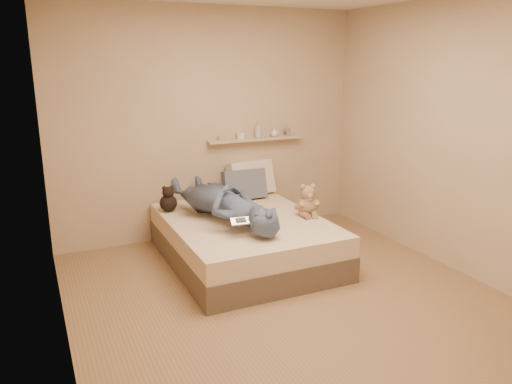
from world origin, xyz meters
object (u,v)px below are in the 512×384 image
person (223,202)px  wall_shelf (256,139)px  teddy_bear (307,202)px  pillow_grey (244,185)px  dark_plush (168,200)px  pillow_cream (251,178)px  game_console (241,221)px  bed (245,240)px

person → wall_shelf: (0.76, 0.85, 0.46)m
teddy_bear → pillow_grey: bearing=111.3°
teddy_bear → dark_plush: size_ratio=1.19×
teddy_bear → pillow_grey: 0.92m
dark_plush → pillow_cream: 1.11m
pillow_grey → wall_shelf: 0.58m
teddy_bear → person: bearing=164.9°
dark_plush → game_console: bearing=-70.5°
pillow_grey → game_console: bearing=-115.0°
bed → pillow_grey: pillow_grey is taller
pillow_cream → teddy_bear: bearing=-79.4°
bed → game_console: (-0.25, -0.49, 0.39)m
pillow_grey → wall_shelf: (0.25, 0.22, 0.48)m
pillow_grey → person: bearing=-128.5°
wall_shelf → dark_plush: bearing=-164.1°
pillow_grey → pillow_cream: bearing=43.5°
pillow_cream → bed: bearing=-118.3°
teddy_bear → dark_plush: (-1.27, 0.74, -0.02)m
game_console → bed: bearing=63.1°
pillow_cream → pillow_grey: size_ratio=1.10×
dark_plush → bed: bearing=-42.3°
bed → teddy_bear: (0.64, -0.17, 0.37)m
pillow_grey → dark_plush: bearing=-172.8°
game_console → pillow_grey: bearing=65.0°
game_console → dark_plush: (-0.38, 1.07, -0.04)m
bed → game_console: size_ratio=10.13×
dark_plush → pillow_cream: (1.08, 0.26, 0.08)m
bed → pillow_cream: size_ratio=3.45×
bed → wall_shelf: bearing=58.8°
bed → dark_plush: bearing=137.7°
teddy_bear → wall_shelf: (-0.09, 1.08, 0.51)m
teddy_bear → pillow_cream: (-0.19, 1.00, 0.06)m
game_console → pillow_grey: pillow_grey is taller
pillow_cream → pillow_grey: pillow_cream is taller
game_console → pillow_cream: size_ratio=0.34×
pillow_cream → person: pillow_cream is taller
teddy_bear → person: (-0.84, 0.23, 0.05)m
game_console → wall_shelf: 1.69m
game_console → person: bearing=85.2°
dark_plush → wall_shelf: bearing=15.9°
teddy_bear → dark_plush: teddy_bear is taller
dark_plush → pillow_grey: pillow_grey is taller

